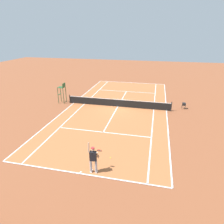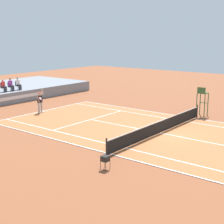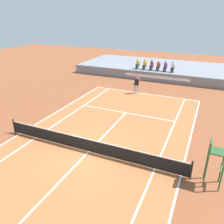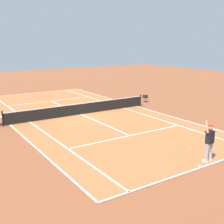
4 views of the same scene
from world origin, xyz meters
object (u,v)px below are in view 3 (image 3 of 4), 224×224
Objects in this scene: spectator_seated_0 at (137,64)px; spectator_seated_2 at (151,65)px; spectator_seated_3 at (158,66)px; spectator_seated_5 at (173,67)px; umpire_chair at (215,158)px; spectator_seated_1 at (144,65)px; spectator_seated_4 at (165,67)px; tennis_ball at (125,97)px; tennis_player at (137,84)px.

spectator_seated_0 is 1.84m from spectator_seated_2.
spectator_seated_3 is 1.77m from spectator_seated_5.
umpire_chair is (9.64, -17.83, -0.20)m from spectator_seated_0.
spectator_seated_1 is 1.77m from spectator_seated_3.
spectator_seated_0 is at bearing 180.00° from spectator_seated_2.
spectator_seated_4 is 8.40m from tennis_ball.
spectator_seated_2 is 18.60× the size of tennis_ball.
tennis_player is at bearing -111.61° from spectator_seated_5.
spectator_seated_0 is 1.00× the size of spectator_seated_4.
umpire_chair is at bearing -73.81° from spectator_seated_5.
spectator_seated_0 and spectator_seated_4 have the same top height.
umpire_chair is at bearing -56.51° from tennis_player.
tennis_player is at bearing -96.50° from spectator_seated_3.
spectator_seated_4 reaches higher than tennis_ball.
tennis_player is (-2.48, -6.26, -0.76)m from spectator_seated_5.
tennis_ball is (0.39, -7.91, -1.72)m from spectator_seated_1.
spectator_seated_3 is at bearing 0.00° from spectator_seated_1.
spectator_seated_1 is 8.10m from tennis_ball.
spectator_seated_1 is 0.91m from spectator_seated_2.
spectator_seated_4 is 18.84m from umpire_chair.
spectator_seated_3 is 8.21m from tennis_ball.
spectator_seated_4 is (2.64, 0.00, 0.00)m from spectator_seated_1.
spectator_seated_1 is at bearing 116.05° from umpire_chair.
tennis_ball is (-3.15, -7.91, -1.72)m from spectator_seated_5.
tennis_ball is (-2.24, -7.91, -1.72)m from spectator_seated_4.
spectator_seated_0 is 0.52× the size of umpire_chair.
spectator_seated_2 is 19.46m from umpire_chair.
spectator_seated_4 is 0.52× the size of umpire_chair.
spectator_seated_1 is at bearing 180.00° from spectator_seated_4.
spectator_seated_3 is 18.60× the size of tennis_ball.
spectator_seated_0 is 2.70m from spectator_seated_3.
spectator_seated_1 and spectator_seated_2 have the same top height.
umpire_chair reaches higher than spectator_seated_2.
spectator_seated_5 reaches higher than tennis_ball.
spectator_seated_1 is 0.52× the size of umpire_chair.
spectator_seated_2 and spectator_seated_3 have the same top height.
spectator_seated_0 is at bearing 118.41° from umpire_chair.
umpire_chair is at bearing -50.00° from tennis_ball.
spectator_seated_2 is at bearing 180.00° from spectator_seated_3.
spectator_seated_3 is at bearing 80.11° from tennis_ball.
spectator_seated_0 is 0.61× the size of tennis_player.
spectator_seated_3 is (1.77, 0.00, 0.00)m from spectator_seated_1.
umpire_chair is (8.71, -17.83, -0.20)m from spectator_seated_1.
umpire_chair reaches higher than tennis_player.
spectator_seated_5 is at bearing 0.00° from spectator_seated_1.
spectator_seated_5 is at bearing 0.00° from spectator_seated_0.
tennis_player is 30.63× the size of tennis_ball.
tennis_ball is at bearing -87.17° from spectator_seated_1.
spectator_seated_2 is 1.00× the size of spectator_seated_5.
spectator_seated_5 is 6.78m from tennis_player.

